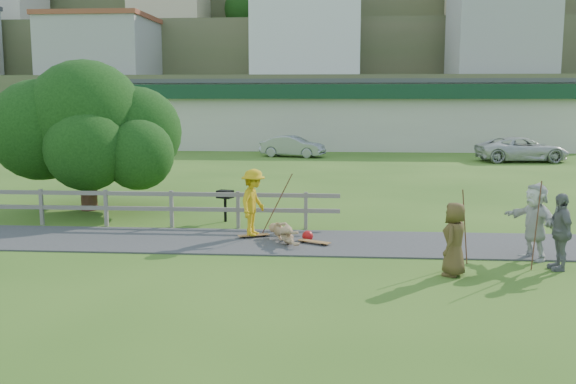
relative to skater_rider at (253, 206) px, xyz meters
name	(u,v)px	position (x,y,z in m)	size (l,w,h in m)	color
ground	(218,255)	(-0.63, -1.94, -0.91)	(260.00, 260.00, 0.00)	#325B1A
path	(228,241)	(-0.63, -0.44, -0.89)	(34.00, 3.00, 0.04)	#323234
fence	(86,202)	(-5.25, 1.36, -0.19)	(15.05, 0.10, 1.10)	#5E5A53
strip_mall	(352,113)	(3.37, 33.00, 1.67)	(32.50, 10.75, 5.10)	beige
hillside	(321,31)	(-0.63, 89.36, 13.50)	(220.00, 67.00, 47.50)	#515F38
skater_rider	(253,206)	(0.00, 0.00, 0.00)	(1.17, 0.68, 1.82)	gold
skater_fallen	(284,233)	(0.89, -0.58, -0.61)	(1.62, 0.39, 0.59)	tan
spectator_b	(560,232)	(7.25, -2.65, -0.04)	(1.02, 0.43, 1.74)	slate
spectator_c	(454,239)	(4.81, -3.32, -0.10)	(0.79, 0.51, 1.61)	brown
spectator_d	(535,221)	(6.96, -1.76, 0.02)	(1.72, 0.55, 1.85)	beige
car_silver	(293,146)	(-0.61, 24.15, -0.23)	(1.43, 4.11, 1.36)	#94959A
car_white	(522,149)	(13.28, 22.07, -0.17)	(2.45, 5.31, 1.47)	silver
tree	(87,152)	(-6.21, 4.01, 1.08)	(6.44, 6.44, 3.97)	black
bbq	(225,206)	(-1.19, 2.32, -0.42)	(0.45, 0.35, 0.98)	black
longboard_rider	(254,237)	(0.00, 0.00, -0.86)	(0.86, 0.21, 0.10)	brown
longboard_fallen	(314,243)	(1.69, -0.68, -0.86)	(0.89, 0.22, 0.10)	brown
helmet	(308,236)	(1.49, -0.23, -0.76)	(0.30, 0.30, 0.30)	red
pole_rider	(277,201)	(0.60, 0.40, 0.07)	(0.03, 0.03, 1.96)	brown
pole_spec_left	(465,227)	(5.22, -2.32, -0.03)	(0.03, 0.03, 1.76)	brown
pole_spec_right	(536,226)	(6.70, -2.74, 0.10)	(0.03, 0.03, 2.03)	brown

